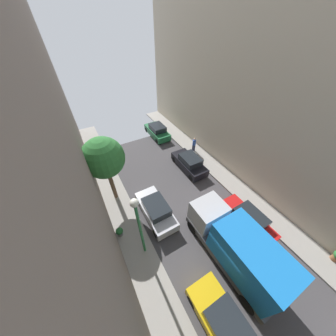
% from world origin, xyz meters
% --- Properties ---
extents(ground, '(32.00, 32.00, 0.00)m').
position_xyz_m(ground, '(0.00, 0.00, 0.00)').
color(ground, '#423F42').
extents(sidewalk_left, '(2.00, 44.00, 0.15)m').
position_xyz_m(sidewalk_left, '(-5.00, 0.00, 0.07)').
color(sidewalk_left, gray).
rests_on(sidewalk_left, ground).
extents(sidewalk_right, '(2.00, 44.00, 0.15)m').
position_xyz_m(sidewalk_right, '(5.00, 0.00, 0.07)').
color(sidewalk_right, gray).
rests_on(sidewalk_right, ground).
extents(parked_car_left_2, '(1.78, 4.20, 1.57)m').
position_xyz_m(parked_car_left_2, '(-2.70, -2.41, 0.72)').
color(parked_car_left_2, gold).
rests_on(parked_car_left_2, ground).
extents(parked_car_left_3, '(1.78, 4.20, 1.57)m').
position_xyz_m(parked_car_left_3, '(-2.70, 5.11, 0.72)').
color(parked_car_left_3, silver).
rests_on(parked_car_left_3, ground).
extents(parked_car_right_2, '(1.78, 4.20, 1.57)m').
position_xyz_m(parked_car_right_2, '(2.70, 1.03, 0.72)').
color(parked_car_right_2, red).
rests_on(parked_car_right_2, ground).
extents(parked_car_right_3, '(1.78, 4.20, 1.57)m').
position_xyz_m(parked_car_right_3, '(2.70, 8.38, 0.72)').
color(parked_car_right_3, black).
rests_on(parked_car_right_3, ground).
extents(parked_car_right_4, '(1.78, 4.20, 1.57)m').
position_xyz_m(parked_car_right_4, '(2.70, 15.53, 0.72)').
color(parked_car_right_4, '#1E6638').
rests_on(parked_car_right_4, ground).
extents(delivery_truck, '(2.26, 6.60, 3.38)m').
position_xyz_m(delivery_truck, '(0.00, -0.15, 1.79)').
color(delivery_truck, '#4C4C51').
rests_on(delivery_truck, ground).
extents(pedestrian, '(0.40, 0.36, 1.72)m').
position_xyz_m(pedestrian, '(4.74, 10.43, 1.07)').
color(pedestrian, '#2D334C').
rests_on(pedestrian, sidewalk_right).
extents(street_tree_2, '(2.98, 2.98, 5.81)m').
position_xyz_m(street_tree_2, '(-4.94, 8.36, 4.44)').
color(street_tree_2, brown).
rests_on(street_tree_2, sidewalk_left).
extents(potted_plant_1, '(0.50, 0.50, 0.74)m').
position_xyz_m(potted_plant_1, '(-5.69, 4.87, 0.55)').
color(potted_plant_1, slate).
rests_on(potted_plant_1, sidewalk_left).
extents(lamp_post, '(0.44, 0.44, 5.54)m').
position_xyz_m(lamp_post, '(-4.60, 3.00, 3.79)').
color(lamp_post, '#26723F').
rests_on(lamp_post, sidewalk_left).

